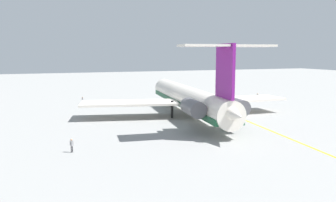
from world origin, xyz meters
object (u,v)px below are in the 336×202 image
Objects in this scene: main_jetliner at (190,98)px; ground_crew_near_tail at (82,99)px; safety_cone_nose at (234,97)px; ground_crew_near_nose at (72,144)px; ground_crew_portside at (257,96)px.

main_jetliner is 29.86m from ground_crew_near_tail.
safety_cone_nose is (-4.67, -38.70, -0.78)m from ground_crew_near_tail.
ground_crew_near_nose is 57.59m from ground_crew_portside.
ground_crew_near_tail is at bearing 40.87° from main_jetliner.
ground_crew_portside is (30.78, -48.67, 0.05)m from ground_crew_near_nose.
safety_cone_nose is (4.99, 3.73, -0.85)m from ground_crew_portside.
ground_crew_near_tail is at bearing -16.74° from ground_crew_near_nose.
ground_crew_near_nose is (-15.69, 22.78, -2.52)m from main_jetliner.
ground_crew_portside is at bearing 57.25° from ground_crew_near_tail.
ground_crew_near_nose is 0.96× the size of ground_crew_portside.
main_jetliner is 27.11× the size of ground_crew_near_tail.
ground_crew_portside is (-9.65, -42.43, 0.07)m from ground_crew_near_tail.
ground_crew_near_nose is 57.44m from safety_cone_nose.
ground_crew_near_nose is 1.02× the size of ground_crew_near_tail.
ground_crew_near_nose is at bearing 26.31° from ground_crew_portside.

